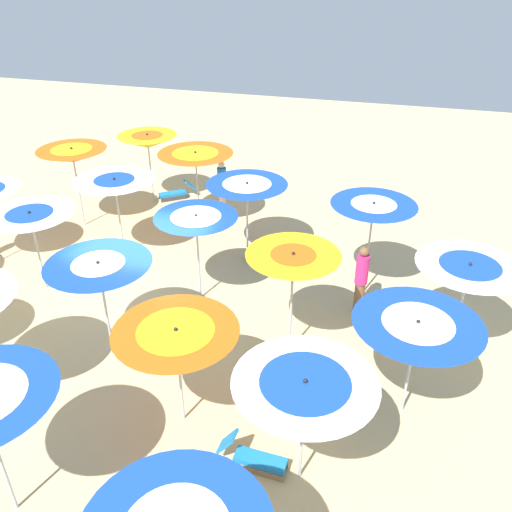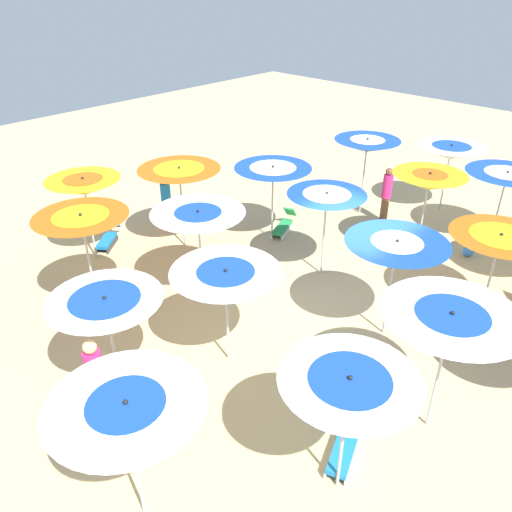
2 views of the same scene
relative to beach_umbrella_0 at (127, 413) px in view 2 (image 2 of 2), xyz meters
The scene contains 25 objects.
ground 6.92m from the beach_umbrella_0, 98.47° to the left, with size 43.28×43.28×0.04m, color #D1B57F.
beach_umbrella_0 is the anchor object (origin of this frame).
beach_umbrella_1 2.98m from the beach_umbrella_0, 52.19° to the left, with size 2.00×2.00×2.29m.
beach_umbrella_2 5.01m from the beach_umbrella_0, 63.05° to the left, with size 2.25×2.25×2.48m.
beach_umbrella_5 2.65m from the beach_umbrella_0, 153.93° to the left, with size 2.02×2.02×2.21m.
beach_umbrella_6 3.60m from the beach_umbrella_0, 115.64° to the left, with size 2.13×2.13×2.18m.
beach_umbrella_7 6.21m from the beach_umbrella_0, 87.01° to the left, with size 2.12×2.12×2.35m.
beach_umbrella_8 8.53m from the beach_umbrella_0, 79.09° to the left, with size 2.18×2.18×2.14m.
beach_umbrella_10 5.50m from the beach_umbrella_0, 155.51° to the left, with size 2.04×2.04×2.54m.
beach_umbrella_11 5.70m from the beach_umbrella_0, 129.81° to the left, with size 2.16×2.16×2.35m.
beach_umbrella_12 7.59m from the beach_umbrella_0, 106.89° to the left, with size 1.96×1.96×2.33m.
beach_umbrella_13 9.89m from the beach_umbrella_0, 94.88° to the left, with size 1.91×1.91×2.48m.
beach_umbrella_14 12.31m from the beach_umbrella_0, 88.62° to the left, with size 2.27×2.27×2.14m.
beach_umbrella_15 8.10m from the beach_umbrella_0, 153.59° to the left, with size 1.92×1.92×2.39m.
beach_umbrella_16 8.34m from the beach_umbrella_0, 136.23° to the left, with size 2.25×2.25×2.41m.
beach_umbrella_17 9.00m from the beach_umbrella_0, 119.72° to the left, with size 2.17×2.17×2.29m.
beach_umbrella_18 11.73m from the beach_umbrella_0, 107.78° to the left, with size 2.03×2.03×2.52m.
beach_umbrella_19 13.37m from the beach_umbrella_0, 97.72° to the left, with size 2.15×2.15×2.24m.
lounger_0 8.97m from the beach_umbrella_0, 150.99° to the left, with size 1.08×1.23×0.60m.
lounger_1 3.79m from the beach_umbrella_0, 61.56° to the left, with size 0.79×1.35×0.66m.
lounger_3 9.73m from the beach_umbrella_0, 118.23° to the left, with size 0.80×1.41×0.62m.
beachgoer_0 11.50m from the beach_umbrella_0, 103.53° to the left, with size 0.30×0.30×1.79m.
beachgoer_1 9.56m from the beach_umbrella_0, 139.76° to the left, with size 0.30×0.30×1.69m.
beachgoer_2 2.25m from the beach_umbrella_0, 164.62° to the left, with size 0.30×0.30×1.87m.
beach_ball 10.99m from the beach_umbrella_0, 88.84° to the left, with size 0.30×0.30×0.30m, color #337FE5.
Camera 2 is at (5.43, -8.79, 7.13)m, focal length 35.77 mm.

